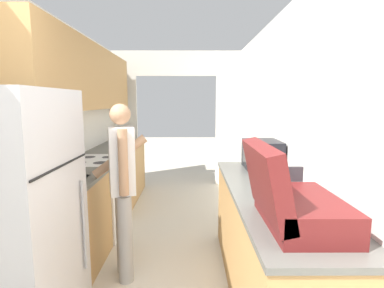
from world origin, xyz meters
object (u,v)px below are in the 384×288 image
Objects in this scene: person at (123,188)px; suitcase at (289,200)px; microwave at (262,155)px; refrigerator at (13,222)px; range_oven at (96,196)px.

suitcase is at bearing -147.27° from person.
suitcase is at bearing -97.28° from microwave.
refrigerator is 1.06× the size of person.
refrigerator reaches higher than suitcase.
range_oven is at bearing 12.25° from person.
suitcase reaches higher than range_oven.
suitcase reaches higher than microwave.
person is 3.42× the size of microwave.
person is (0.55, -0.95, 0.38)m from range_oven.
microwave reaches higher than range_oven.
suitcase is 1.42m from microwave.
range_oven is at bearing 90.83° from refrigerator.
refrigerator reaches higher than range_oven.
person is at bearing 140.63° from suitcase.
person reaches higher than range_oven.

